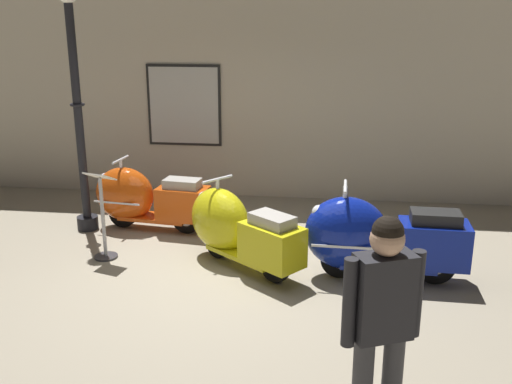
{
  "coord_description": "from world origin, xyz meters",
  "views": [
    {
      "loc": [
        1.16,
        -5.7,
        2.77
      ],
      "look_at": [
        0.33,
        0.9,
        0.76
      ],
      "focal_mm": 40.61,
      "sensor_mm": 36.0,
      "label": 1
    }
  ],
  "objects": [
    {
      "name": "scooter_2",
      "position": [
        1.68,
        0.27,
        0.49
      ],
      "size": [
        1.76,
        0.58,
        1.06
      ],
      "rotation": [
        0.0,
        0.0,
        3.11
      ],
      "color": "black",
      "rests_on": "ground"
    },
    {
      "name": "scooter_0",
      "position": [
        -1.29,
        1.49,
        0.44
      ],
      "size": [
        1.63,
        0.65,
        0.97
      ],
      "rotation": [
        0.0,
        0.0,
        3.02
      ],
      "color": "black",
      "rests_on": "ground"
    },
    {
      "name": "showroom_back_wall",
      "position": [
        -0.0,
        3.28,
        1.76
      ],
      "size": [
        18.0,
        0.24,
        3.53
      ],
      "color": "#BCB29E",
      "rests_on": "ground"
    },
    {
      "name": "scooter_1",
      "position": [
        0.14,
        0.47,
        0.45
      ],
      "size": [
        1.56,
        1.38,
        0.99
      ],
      "rotation": [
        0.0,
        0.0,
        2.47
      ],
      "color": "black",
      "rests_on": "ground"
    },
    {
      "name": "visitor_0",
      "position": [
        1.55,
        -2.34,
        0.94
      ],
      "size": [
        0.51,
        0.36,
        1.63
      ],
      "rotation": [
        0.0,
        0.0,
        1.97
      ],
      "color": "black",
      "rests_on": "ground"
    },
    {
      "name": "lamppost",
      "position": [
        -2.05,
        1.39,
        1.65
      ],
      "size": [
        0.28,
        0.28,
        3.19
      ],
      "color": "black",
      "rests_on": "ground"
    },
    {
      "name": "ground_plane",
      "position": [
        0.0,
        0.0,
        0.0
      ],
      "size": [
        60.0,
        60.0,
        0.0
      ],
      "primitive_type": "plane",
      "color": "gray"
    },
    {
      "name": "info_stanchion",
      "position": [
        -1.44,
        0.47,
        0.45
      ],
      "size": [
        0.37,
        0.31,
        1.07
      ],
      "color": "#333338",
      "rests_on": "ground"
    }
  ]
}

